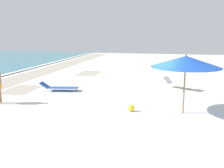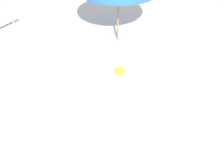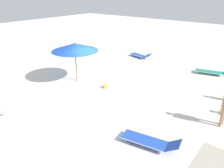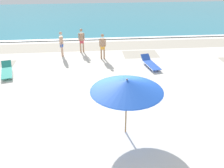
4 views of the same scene
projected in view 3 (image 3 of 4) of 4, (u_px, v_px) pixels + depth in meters
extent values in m
cube|color=silver|center=(102.00, 87.00, 12.84)|extent=(60.00, 60.00, 0.16)
cylinder|color=#9E7547|center=(76.00, 64.00, 13.10)|extent=(0.06, 0.06, 2.11)
cone|color=blue|center=(75.00, 47.00, 12.68)|extent=(2.74, 2.74, 0.44)
cylinder|color=#163D95|center=(75.00, 51.00, 12.77)|extent=(2.66, 2.66, 0.01)
sphere|color=#9E7547|center=(75.00, 43.00, 12.58)|extent=(0.07, 0.07, 0.07)
cylinder|color=silver|center=(6.00, 104.00, 10.39)|extent=(0.95, 1.59, 0.03)
cylinder|color=silver|center=(6.00, 100.00, 11.02)|extent=(0.03, 0.03, 0.16)
cylinder|color=silver|center=(4.00, 113.00, 9.80)|extent=(0.03, 0.03, 0.16)
cube|color=#1E8475|center=(209.00, 72.00, 14.48)|extent=(1.01, 1.80, 0.03)
cylinder|color=silver|center=(209.00, 70.00, 14.74)|extent=(0.46, 1.65, 0.03)
cylinder|color=silver|center=(209.00, 73.00, 14.23)|extent=(0.46, 1.65, 0.03)
cylinder|color=silver|center=(198.00, 70.00, 14.98)|extent=(0.03, 0.03, 0.16)
cylinder|color=silver|center=(198.00, 73.00, 14.56)|extent=(0.03, 0.03, 0.16)
cylinder|color=silver|center=(220.00, 73.00, 14.49)|extent=(0.03, 0.03, 0.16)
cylinder|color=silver|center=(220.00, 76.00, 14.06)|extent=(0.03, 0.03, 0.16)
cube|color=blue|center=(139.00, 55.00, 18.09)|extent=(0.94, 1.70, 0.03)
cylinder|color=silver|center=(141.00, 55.00, 18.26)|extent=(0.39, 1.58, 0.03)
cylinder|color=silver|center=(136.00, 56.00, 17.91)|extent=(0.39, 1.58, 0.03)
cube|color=blue|center=(148.00, 56.00, 17.29)|extent=(0.65, 0.53, 0.40)
cylinder|color=silver|center=(136.00, 54.00, 18.72)|extent=(0.03, 0.03, 0.16)
cylinder|color=silver|center=(131.00, 55.00, 18.43)|extent=(0.03, 0.03, 0.16)
cylinder|color=silver|center=(146.00, 57.00, 17.82)|extent=(0.03, 0.03, 0.16)
cylinder|color=silver|center=(142.00, 59.00, 17.53)|extent=(0.03, 0.03, 0.16)
cube|color=blue|center=(144.00, 140.00, 7.93)|extent=(0.89, 1.73, 0.03)
cylinder|color=silver|center=(147.00, 135.00, 8.17)|extent=(0.33, 1.62, 0.03)
cylinder|color=silver|center=(141.00, 145.00, 7.69)|extent=(0.33, 1.62, 0.03)
cube|color=blue|center=(173.00, 145.00, 7.41)|extent=(0.65, 0.57, 0.33)
cylinder|color=silver|center=(130.00, 133.00, 8.45)|extent=(0.03, 0.03, 0.16)
cylinder|color=silver|center=(125.00, 141.00, 8.04)|extent=(0.03, 0.03, 0.16)
cylinder|color=silver|center=(163.00, 143.00, 7.89)|extent=(0.03, 0.03, 0.16)
cylinder|color=silver|center=(159.00, 152.00, 7.48)|extent=(0.03, 0.03, 0.16)
cylinder|color=#A37A5B|center=(222.00, 117.00, 8.83)|extent=(0.11, 0.11, 0.90)
cylinder|color=#A37A5B|center=(224.00, 115.00, 8.96)|extent=(0.11, 0.11, 0.90)
sphere|color=yellow|center=(105.00, 86.00, 12.45)|extent=(0.30, 0.30, 0.30)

